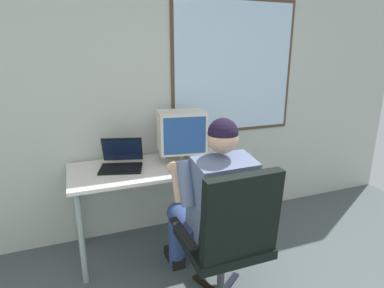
% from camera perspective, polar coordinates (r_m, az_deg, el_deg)
% --- Properties ---
extents(wall_rear, '(5.16, 0.08, 2.74)m').
position_cam_1_polar(wall_rear, '(2.91, -2.49, 11.03)').
color(wall_rear, '#B5BBB1').
rests_on(wall_rear, ground).
extents(desk, '(1.40, 0.62, 0.75)m').
position_cam_1_polar(desk, '(2.65, -6.07, -5.49)').
color(desk, gray).
rests_on(desk, ground).
extents(office_chair, '(0.61, 0.55, 1.01)m').
position_cam_1_polar(office_chair, '(2.04, 6.97, -15.58)').
color(office_chair, black).
rests_on(office_chair, ground).
extents(person_seated, '(0.54, 0.76, 1.27)m').
position_cam_1_polar(person_seated, '(2.19, 3.70, -10.28)').
color(person_seated, navy).
rests_on(person_seated, ground).
extents(crt_monitor, '(0.42, 0.34, 0.42)m').
position_cam_1_polar(crt_monitor, '(2.65, -1.91, 2.14)').
color(crt_monitor, beige).
rests_on(crt_monitor, desk).
extents(laptop, '(0.40, 0.39, 0.22)m').
position_cam_1_polar(laptop, '(2.62, -12.51, -2.73)').
color(laptop, black).
rests_on(laptop, desk).
extents(wine_glass, '(0.08, 0.08, 0.13)m').
position_cam_1_polar(wine_glass, '(2.62, 4.65, -1.63)').
color(wine_glass, silver).
rests_on(wine_glass, desk).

